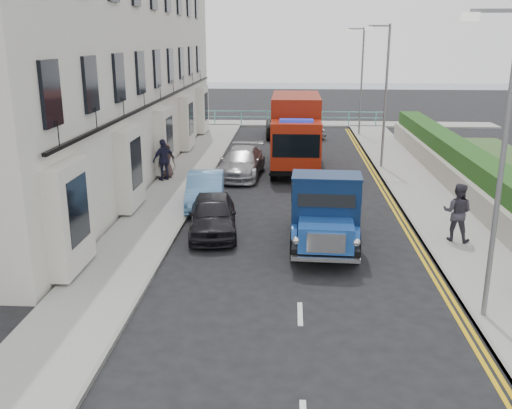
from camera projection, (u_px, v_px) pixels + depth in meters
name	position (u px, v px, depth m)	size (l,w,h in m)	color
ground	(299.00, 280.00, 15.60)	(120.00, 120.00, 0.00)	black
pavement_west	(176.00, 190.00, 24.50)	(2.40, 38.00, 0.12)	gray
pavement_east	(423.00, 194.00, 23.89)	(2.60, 38.00, 0.12)	gray
promenade	(294.00, 124.00, 43.35)	(30.00, 2.50, 0.12)	gray
sea_plane	(293.00, 89.00, 73.05)	(120.00, 120.00, 0.00)	#4C5C68
terrace_west	(96.00, 20.00, 26.57)	(6.31, 30.20, 14.25)	beige
garden_east	(472.00, 175.00, 23.54)	(1.45, 28.00, 1.75)	#B2AD9E
seafront_railing	(295.00, 118.00, 42.44)	(13.00, 0.08, 1.11)	#59B2A5
lamp_near	(498.00, 152.00, 12.31)	(1.23, 0.18, 7.00)	slate
lamp_mid	(384.00, 88.00, 27.63)	(1.23, 0.18, 7.00)	slate
lamp_far	(360.00, 75.00, 37.21)	(1.23, 0.18, 7.00)	slate
bedford_lorry	(325.00, 216.00, 17.41)	(2.26, 5.24, 2.43)	black
red_lorry	(296.00, 130.00, 28.44)	(2.36, 6.86, 3.59)	black
parked_car_front	(213.00, 215.00, 19.13)	(1.56, 3.87, 1.32)	black
parked_car_mid	(205.00, 189.00, 22.32)	(1.38, 3.95, 1.30)	#5F93CC
parked_car_rear	(241.00, 162.00, 27.05)	(1.87, 4.60, 1.34)	#9A999E
seafront_car_left	(283.00, 126.00, 38.10)	(2.32, 5.02, 1.40)	black
seafront_car_right	(305.00, 127.00, 37.92)	(1.53, 3.81, 1.30)	#B4B3B8
pedestrian_east_far	(457.00, 212.00, 18.05)	(0.91, 0.71, 1.88)	#35313C
pedestrian_west_near	(164.00, 160.00, 25.76)	(1.10, 0.46, 1.88)	#1B1B31
pedestrian_west_far	(166.00, 160.00, 26.29)	(0.79, 0.51, 1.61)	#453432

